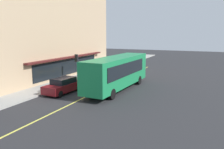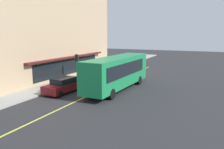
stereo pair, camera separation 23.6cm
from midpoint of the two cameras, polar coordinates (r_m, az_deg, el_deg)
ground at (r=25.26m, az=-2.44°, el=-3.44°), size 120.00×120.00×0.00m
sidewalk at (r=28.12m, az=-12.60°, el=-2.12°), size 80.00×2.90×0.15m
lane_centre_stripe at (r=25.26m, az=-2.44°, el=-3.44°), size 36.00×0.16×0.01m
storefront_building at (r=34.89m, az=-18.59°, el=11.24°), size 23.13×11.62×13.83m
bus at (r=24.31m, az=1.11°, el=0.80°), size 11.22×2.97×3.50m
traffic_light at (r=29.08m, az=-8.92°, el=3.31°), size 0.30×0.52×3.20m
car_maroon at (r=23.77m, az=-12.26°, el=-2.70°), size 4.39×2.05×1.52m
car_yellow at (r=29.38m, az=-4.91°, el=-0.06°), size 4.37×2.00×1.52m
pedestrian_by_curb at (r=33.82m, az=-5.35°, el=2.06°), size 0.34×0.34×1.74m
pedestrian_at_corner at (r=36.57m, az=-2.91°, el=2.83°), size 0.34×0.34×1.86m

